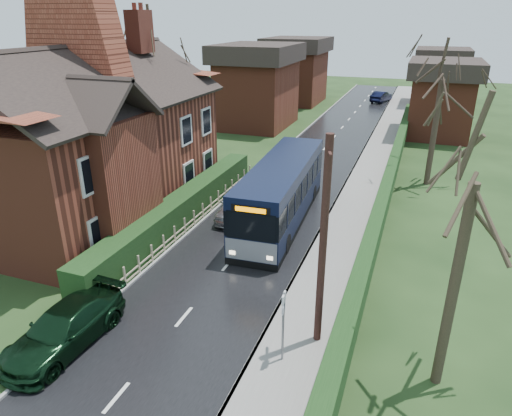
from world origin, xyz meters
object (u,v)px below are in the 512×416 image
at_px(car_green, 65,328).
at_px(bus_stop_sign, 283,318).
at_px(brick_house, 90,135).
at_px(telegraph_pole, 323,247).
at_px(car_silver, 239,203).
at_px(bus, 281,193).

height_order(car_green, bus_stop_sign, bus_stop_sign).
xyz_separation_m(brick_house, bus_stop_sign, (12.73, -7.78, -2.68)).
distance_m(brick_house, telegraph_pole, 15.01).
relative_size(car_silver, car_green, 0.94).
bearing_deg(bus, car_green, -110.35).
bearing_deg(telegraph_pole, car_silver, 108.38).
height_order(car_silver, bus_stop_sign, bus_stop_sign).
xyz_separation_m(bus, car_green, (-3.70, -11.82, -0.92)).
xyz_separation_m(car_green, bus_stop_sign, (6.90, 1.61, 1.03)).
xyz_separation_m(bus, car_silver, (-2.30, -0.16, -0.85)).
bearing_deg(car_green, telegraph_pole, 23.72).
relative_size(bus, car_silver, 2.47).
distance_m(bus, telegraph_pole, 9.93).
distance_m(brick_house, car_green, 11.66).
height_order(car_silver, telegraph_pole, telegraph_pole).
xyz_separation_m(bus, bus_stop_sign, (3.20, -10.20, 0.12)).
relative_size(car_green, bus_stop_sign, 1.78).
height_order(bus_stop_sign, telegraph_pole, telegraph_pole).
xyz_separation_m(bus_stop_sign, telegraph_pole, (0.80, 1.33, 1.88)).
bearing_deg(telegraph_pole, bus, 96.76).
distance_m(bus, car_green, 12.42).
relative_size(brick_house, car_green, 3.19).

